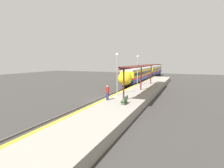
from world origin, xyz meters
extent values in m
plane|color=#383533|center=(0.00, 0.00, 0.00)|extent=(120.00, 120.00, 0.00)
cube|color=slate|center=(-0.72, 0.00, 0.07)|extent=(0.08, 90.00, 0.15)
cube|color=slate|center=(0.72, 0.00, 0.07)|extent=(0.08, 90.00, 0.15)
cube|color=black|center=(0.00, 20.59, 0.63)|extent=(2.46, 18.15, 0.81)
cube|color=navy|center=(0.00, 20.59, 1.47)|extent=(2.79, 19.73, 0.87)
cube|color=red|center=(0.00, 20.59, 2.06)|extent=(2.81, 19.73, 0.30)
cube|color=yellow|center=(0.00, 20.59, 2.87)|extent=(2.79, 19.73, 1.32)
cube|color=black|center=(0.00, 20.59, 2.80)|extent=(2.82, 18.15, 0.73)
cube|color=#9E9EA3|center=(0.00, 20.59, 3.68)|extent=(2.51, 19.73, 0.30)
cylinder|color=black|center=(-0.72, 13.38, 0.43)|extent=(0.12, 0.87, 0.87)
cylinder|color=black|center=(0.72, 13.38, 0.43)|extent=(0.12, 0.87, 0.87)
cylinder|color=black|center=(-0.72, 15.58, 0.43)|extent=(0.12, 0.87, 0.87)
cylinder|color=black|center=(0.72, 15.58, 0.43)|extent=(0.12, 0.87, 0.87)
cylinder|color=black|center=(-0.72, 25.61, 0.43)|extent=(0.12, 0.87, 0.87)
cylinder|color=black|center=(0.72, 25.61, 0.43)|extent=(0.12, 0.87, 0.87)
cylinder|color=black|center=(-0.72, 27.81, 0.43)|extent=(0.12, 0.87, 0.87)
cylinder|color=black|center=(0.72, 27.81, 0.43)|extent=(0.12, 0.87, 0.87)
ellipsoid|color=yellow|center=(0.00, 9.68, 2.28)|extent=(2.68, 3.14, 2.75)
ellipsoid|color=black|center=(0.00, 9.29, 2.73)|extent=(1.95, 1.83, 1.40)
sphere|color=#F9F4CC|center=(0.00, 8.50, 1.28)|extent=(0.24, 0.24, 0.24)
cube|color=black|center=(0.00, 41.12, 0.63)|extent=(2.46, 18.15, 0.81)
cube|color=navy|center=(0.00, 41.12, 1.47)|extent=(2.79, 19.73, 0.87)
cube|color=red|center=(0.00, 41.12, 2.06)|extent=(2.81, 19.73, 0.30)
cube|color=yellow|center=(0.00, 41.12, 2.87)|extent=(2.79, 19.73, 1.32)
cube|color=black|center=(0.00, 41.12, 2.80)|extent=(2.82, 18.15, 0.73)
cube|color=#9E9EA3|center=(0.00, 41.12, 3.68)|extent=(2.51, 19.73, 0.30)
cylinder|color=black|center=(-0.72, 33.91, 0.43)|extent=(0.12, 0.87, 0.87)
cylinder|color=black|center=(0.72, 33.91, 0.43)|extent=(0.12, 0.87, 0.87)
cylinder|color=black|center=(-0.72, 36.11, 0.43)|extent=(0.12, 0.87, 0.87)
cylinder|color=black|center=(0.72, 36.11, 0.43)|extent=(0.12, 0.87, 0.87)
cylinder|color=black|center=(-0.72, 46.14, 0.43)|extent=(0.12, 0.87, 0.87)
cylinder|color=black|center=(0.72, 46.14, 0.43)|extent=(0.12, 0.87, 0.87)
cylinder|color=black|center=(-0.72, 48.34, 0.43)|extent=(0.12, 0.87, 0.87)
cylinder|color=black|center=(0.72, 48.34, 0.43)|extent=(0.12, 0.87, 0.87)
cube|color=gray|center=(4.10, 0.00, 0.47)|extent=(4.91, 64.00, 0.94)
cube|color=yellow|center=(1.84, 0.00, 0.95)|extent=(0.40, 64.00, 0.01)
cube|color=#4C6B4C|center=(4.82, -5.04, 1.15)|extent=(0.36, 0.06, 0.42)
cube|color=#4C6B4C|center=(4.82, -3.96, 1.15)|extent=(0.36, 0.06, 0.42)
cube|color=#4C6B4C|center=(4.82, -4.50, 1.38)|extent=(0.44, 1.44, 0.03)
cube|color=#4C6B4C|center=(5.02, -4.50, 1.61)|extent=(0.04, 1.44, 0.44)
cube|color=navy|center=(2.30, -3.44, 1.38)|extent=(0.28, 0.20, 0.87)
cube|color=maroon|center=(2.30, -3.44, 2.16)|extent=(0.36, 0.22, 0.69)
sphere|color=tan|center=(2.30, -3.44, 2.63)|extent=(0.24, 0.24, 0.24)
cylinder|color=#59595E|center=(-2.09, 27.24, 1.97)|extent=(0.14, 0.14, 3.93)
cube|color=black|center=(-2.09, 27.24, 4.28)|extent=(0.28, 0.20, 0.70)
sphere|color=black|center=(-2.09, 27.13, 4.45)|extent=(0.14, 0.14, 0.14)
sphere|color=red|center=(-2.09, 27.13, 4.11)|extent=(0.14, 0.14, 0.14)
cylinder|color=#9E9EA3|center=(2.20, 0.02, 3.70)|extent=(0.12, 0.12, 5.50)
cube|color=silver|center=(2.20, 0.02, 6.57)|extent=(0.36, 0.20, 0.24)
cylinder|color=#9E9EA3|center=(2.20, 10.70, 3.70)|extent=(0.12, 0.12, 5.50)
cube|color=silver|center=(2.20, 10.70, 6.57)|extent=(0.36, 0.20, 0.24)
cylinder|color=#511E19|center=(4.14, -2.78, 2.84)|extent=(0.20, 0.20, 3.79)
cylinder|color=#511E19|center=(4.14, 5.70, 2.84)|extent=(0.20, 0.20, 3.79)
cylinder|color=#511E19|center=(4.14, 14.18, 2.84)|extent=(0.20, 0.20, 3.79)
cube|color=#511E19|center=(4.14, 5.70, 4.83)|extent=(0.24, 19.95, 0.36)
cube|color=#511E19|center=(5.04, 5.70, 4.95)|extent=(2.00, 19.95, 0.10)
camera|label=1|loc=(11.00, -22.26, 5.65)|focal=28.00mm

